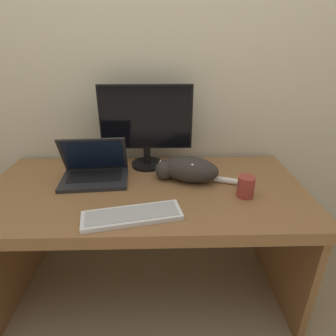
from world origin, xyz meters
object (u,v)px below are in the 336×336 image
laptop (95,171)px  cat (188,169)px  coffee_mug (246,187)px  monitor (145,124)px  external_keyboard (132,215)px

laptop → cat: (0.49, -0.02, 0.02)m
cat → coffee_mug: cat is taller
monitor → coffee_mug: size_ratio=5.01×
laptop → cat: bearing=-7.1°
cat → coffee_mug: 0.31m
cat → laptop: bearing=-163.7°
monitor → coffee_mug: 0.64m
laptop → coffee_mug: size_ratio=3.51×
external_keyboard → cat: cat is taller
monitor → laptop: size_ratio=1.43×
monitor → laptop: monitor is taller
cat → coffee_mug: bearing=-14.0°
external_keyboard → coffee_mug: size_ratio=4.27×
cat → monitor: bearing=158.2°
monitor → external_keyboard: size_ratio=1.17×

